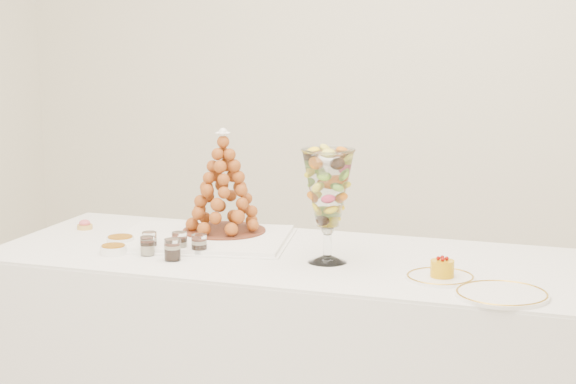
% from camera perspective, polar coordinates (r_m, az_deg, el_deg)
% --- Properties ---
extents(buffet_table, '(2.01, 0.90, 0.75)m').
position_cam_1_polar(buffet_table, '(3.34, -0.22, -9.91)').
color(buffet_table, white).
rests_on(buffet_table, ground).
extents(lace_tray, '(0.67, 0.57, 0.02)m').
position_cam_1_polar(lace_tray, '(3.42, -5.04, -2.76)').
color(lace_tray, white).
rests_on(lace_tray, buffet_table).
extents(macaron_vase, '(0.17, 0.17, 0.37)m').
position_cam_1_polar(macaron_vase, '(3.07, 2.38, 0.14)').
color(macaron_vase, white).
rests_on(macaron_vase, buffet_table).
extents(cake_plate, '(0.21, 0.21, 0.01)m').
position_cam_1_polar(cake_plate, '(2.96, 9.00, -5.03)').
color(cake_plate, white).
rests_on(cake_plate, buffet_table).
extents(spare_plate, '(0.27, 0.27, 0.01)m').
position_cam_1_polar(spare_plate, '(2.81, 12.55, -5.95)').
color(spare_plate, white).
rests_on(spare_plate, buffet_table).
extents(pink_tart, '(0.06, 0.06, 0.04)m').
position_cam_1_polar(pink_tart, '(3.67, -11.95, -1.93)').
color(pink_tart, tan).
rests_on(pink_tart, buffet_table).
extents(verrine_a, '(0.05, 0.05, 0.07)m').
position_cam_1_polar(verrine_a, '(3.29, -8.21, -2.92)').
color(verrine_a, white).
rests_on(verrine_a, buffet_table).
extents(verrine_b, '(0.05, 0.05, 0.07)m').
position_cam_1_polar(verrine_b, '(3.26, -6.44, -2.98)').
color(verrine_b, white).
rests_on(verrine_b, buffet_table).
extents(verrine_c, '(0.06, 0.06, 0.07)m').
position_cam_1_polar(verrine_c, '(3.22, -5.28, -3.13)').
color(verrine_c, white).
rests_on(verrine_c, buffet_table).
extents(verrine_d, '(0.06, 0.06, 0.06)m').
position_cam_1_polar(verrine_d, '(3.24, -8.33, -3.18)').
color(verrine_d, white).
rests_on(verrine_d, buffet_table).
extents(verrine_e, '(0.06, 0.06, 0.07)m').
position_cam_1_polar(verrine_e, '(3.16, -6.87, -3.41)').
color(verrine_e, white).
rests_on(verrine_e, buffet_table).
extents(ramekin_back, '(0.10, 0.10, 0.03)m').
position_cam_1_polar(ramekin_back, '(3.39, -9.91, -2.90)').
color(ramekin_back, white).
rests_on(ramekin_back, buffet_table).
extents(ramekin_front, '(0.09, 0.09, 0.03)m').
position_cam_1_polar(ramekin_front, '(3.28, -10.31, -3.40)').
color(ramekin_front, white).
rests_on(ramekin_front, buffet_table).
extents(croquembouche, '(0.31, 0.31, 0.37)m').
position_cam_1_polar(croquembouche, '(3.45, -3.83, 0.61)').
color(croquembouche, '#602B19').
rests_on(croquembouche, lace_tray).
extents(mousse_cake, '(0.07, 0.07, 0.06)m').
position_cam_1_polar(mousse_cake, '(2.95, 9.13, -4.48)').
color(mousse_cake, '#D49B09').
rests_on(mousse_cake, cake_plate).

